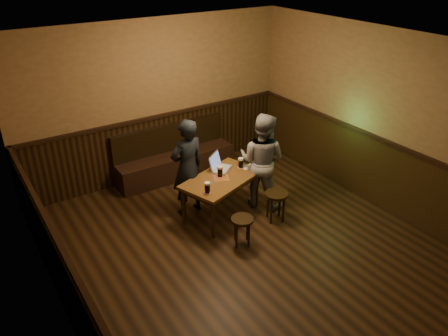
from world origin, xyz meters
name	(u,v)px	position (x,y,z in m)	size (l,w,h in m)	color
room	(251,174)	(0.00, 0.22, 1.20)	(5.04, 6.04, 2.84)	black
bench	(174,160)	(0.16, 2.75, 0.31)	(2.20, 0.50, 0.95)	black
pub_table	(221,183)	(0.16, 1.16, 0.58)	(1.41, 1.07, 0.67)	brown
stool_left	(242,223)	(-0.01, 0.37, 0.35)	(0.40, 0.40, 0.43)	black
stool_right	(276,198)	(0.78, 0.59, 0.38)	(0.46, 0.46, 0.48)	black
pint_left	(207,188)	(-0.25, 0.90, 0.75)	(0.11, 0.11, 0.17)	#B42F16
pint_mid	(220,171)	(0.16, 1.21, 0.75)	(0.11, 0.11, 0.17)	#B42F16
pint_right	(241,163)	(0.60, 1.28, 0.75)	(0.11, 0.11, 0.17)	#B42F16
laptop	(219,165)	(0.28, 1.42, 0.73)	(0.46, 0.44, 0.25)	silver
menu	(248,167)	(0.71, 1.23, 0.67)	(0.22, 0.15, 0.00)	silver
person_suit	(187,168)	(-0.22, 1.53, 0.79)	(0.57, 0.38, 1.58)	black
person_grey	(262,161)	(0.88, 1.10, 0.79)	(0.76, 0.60, 1.57)	gray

